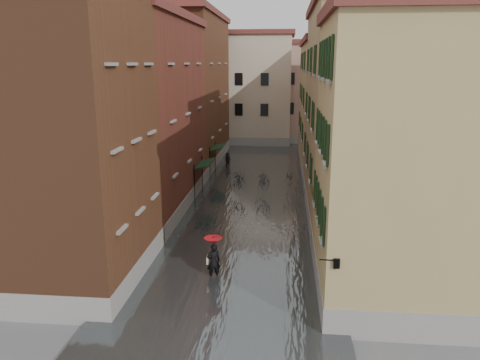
% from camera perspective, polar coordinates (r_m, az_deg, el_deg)
% --- Properties ---
extents(ground, '(120.00, 120.00, 0.00)m').
position_cam_1_polar(ground, '(23.73, -0.89, -10.37)').
color(ground, '#5D5D60').
rests_on(ground, ground).
extents(floodwater, '(10.00, 60.00, 0.20)m').
position_cam_1_polar(floodwater, '(35.89, 1.41, -1.63)').
color(floodwater, '#4A5051').
rests_on(floodwater, ground).
extents(building_left_near, '(6.00, 8.00, 13.00)m').
position_cam_1_polar(building_left_near, '(21.88, -20.17, 4.49)').
color(building_left_near, brown).
rests_on(building_left_near, ground).
extents(building_left_mid, '(6.00, 14.00, 12.50)m').
position_cam_1_polar(building_left_mid, '(32.09, -11.72, 7.41)').
color(building_left_mid, maroon).
rests_on(building_left_mid, ground).
extents(building_left_far, '(6.00, 16.00, 14.00)m').
position_cam_1_polar(building_left_far, '(46.52, -6.31, 10.53)').
color(building_left_far, brown).
rests_on(building_left_far, ground).
extents(building_right_near, '(6.00, 8.00, 11.50)m').
position_cam_1_polar(building_right_near, '(20.40, 18.33, 1.85)').
color(building_right_near, tan).
rests_on(building_right_near, ground).
extents(building_right_mid, '(6.00, 14.00, 13.00)m').
position_cam_1_polar(building_right_mid, '(30.98, 14.07, 7.51)').
color(building_right_mid, '#A08761').
rests_on(building_right_mid, ground).
extents(building_right_far, '(6.00, 16.00, 11.50)m').
position_cam_1_polar(building_right_far, '(45.87, 11.33, 8.73)').
color(building_right_far, tan).
rests_on(building_right_far, ground).
extents(building_end_cream, '(12.00, 9.00, 13.00)m').
position_cam_1_polar(building_end_cream, '(59.80, 0.29, 10.91)').
color(building_end_cream, '#BBA795').
rests_on(building_end_cream, ground).
extents(building_end_pink, '(10.00, 9.00, 12.00)m').
position_cam_1_polar(building_end_pink, '(61.68, 8.96, 10.37)').
color(building_end_pink, '#AA7C77').
rests_on(building_end_pink, ground).
extents(awning_near, '(1.09, 3.28, 2.80)m').
position_cam_1_polar(awning_near, '(34.95, -4.37, 1.91)').
color(awning_near, black).
rests_on(awning_near, ground).
extents(awning_far, '(1.09, 3.20, 2.80)m').
position_cam_1_polar(awning_far, '(41.73, -2.74, 3.93)').
color(awning_far, black).
rests_on(awning_far, ground).
extents(wall_lantern, '(0.71, 0.22, 0.35)m').
position_cam_1_polar(wall_lantern, '(17.01, 11.61, -9.85)').
color(wall_lantern, black).
rests_on(wall_lantern, ground).
extents(window_planters, '(0.59, 7.82, 0.84)m').
position_cam_1_polar(window_planters, '(21.67, 9.74, -3.06)').
color(window_planters, brown).
rests_on(window_planters, ground).
extents(pedestrian_main, '(0.88, 0.88, 2.06)m').
position_cam_1_polar(pedestrian_main, '(21.88, -3.27, -9.14)').
color(pedestrian_main, black).
rests_on(pedestrian_main, ground).
extents(pedestrian_far, '(0.88, 0.79, 1.49)m').
position_cam_1_polar(pedestrian_far, '(44.84, -1.50, 2.40)').
color(pedestrian_far, black).
rests_on(pedestrian_far, ground).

